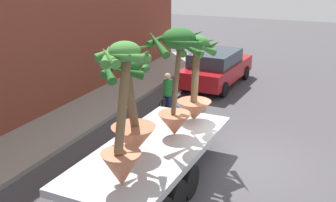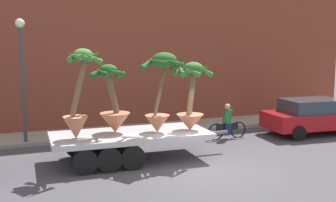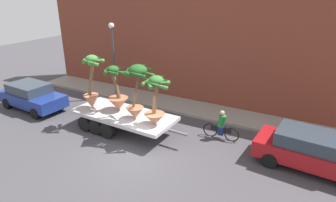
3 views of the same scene
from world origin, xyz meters
name	(u,v)px [view 3 (image 3 of 3)]	position (x,y,z in m)	size (l,w,h in m)	color
ground_plane	(134,156)	(0.00, 0.00, 0.00)	(60.00, 60.00, 0.00)	#423F44
sidewalk	(192,108)	(0.00, 6.10, 0.07)	(24.00, 2.20, 0.15)	gray
building_facade	(205,44)	(0.00, 7.80, 3.76)	(24.00, 1.20, 7.53)	brown
flatbed_trailer	(120,116)	(-2.15, 1.79, 0.76)	(6.48, 2.47, 0.98)	#B7BABF
potted_palm_rear	(92,84)	(-3.67, 1.56, 2.34)	(1.35, 1.32, 2.92)	#C17251
potted_palm_middle	(155,103)	(0.24, 1.47, 2.09)	(1.45, 1.49, 2.42)	#B26647
potted_palm_front	(137,89)	(-0.85, 1.59, 2.53)	(1.59, 1.58, 2.77)	#B26647
potted_palm_extra	(117,94)	(-2.45, 2.04, 1.86)	(1.40, 1.26, 2.37)	#B26647
cyclist	(221,126)	(2.80, 3.43, 0.67)	(1.84, 0.35, 1.54)	black
parked_car	(313,150)	(6.89, 2.85, 0.83)	(4.69, 2.22, 1.58)	maroon
trailing_car	(32,96)	(-8.64, 1.43, 0.83)	(4.45, 2.15, 1.58)	navy
street_lamp	(113,51)	(-5.25, 5.30, 3.23)	(0.36, 0.36, 4.83)	#383D42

